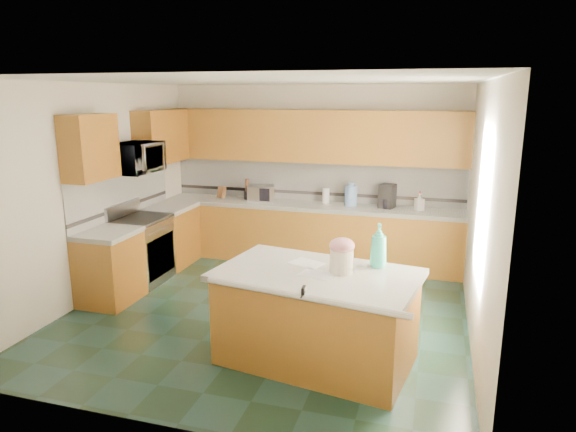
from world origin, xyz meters
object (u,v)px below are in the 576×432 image
(toaster_oven, at_px, (261,193))
(coffee_maker, at_px, (387,196))
(treat_jar, at_px, (342,261))
(soap_bottle_island, at_px, (379,246))
(island_top, at_px, (317,275))
(island_base, at_px, (316,320))
(knife_block, at_px, (221,192))

(toaster_oven, relative_size, coffee_maker, 1.18)
(treat_jar, distance_m, coffee_maker, 2.99)
(soap_bottle_island, bearing_deg, coffee_maker, 88.30)
(island_top, bearing_deg, soap_bottle_island, 39.96)
(island_base, relative_size, treat_jar, 7.76)
(soap_bottle_island, relative_size, coffee_maker, 1.22)
(island_base, relative_size, knife_block, 9.46)
(soap_bottle_island, xyz_separation_m, coffee_maker, (-0.19, 2.72, -0.04))
(knife_block, xyz_separation_m, toaster_oven, (0.67, 0.00, 0.03))
(island_base, relative_size, coffee_maker, 5.07)
(soap_bottle_island, bearing_deg, toaster_oven, 123.01)
(island_base, bearing_deg, toaster_oven, 127.60)
(soap_bottle_island, height_order, toaster_oven, soap_bottle_island)
(coffee_maker, bearing_deg, soap_bottle_island, -70.89)
(treat_jar, height_order, knife_block, treat_jar)
(knife_block, xyz_separation_m, coffee_maker, (2.64, 0.03, 0.08))
(soap_bottle_island, bearing_deg, island_top, -154.98)
(island_base, distance_m, treat_jar, 0.65)
(coffee_maker, bearing_deg, island_top, -81.33)
(island_base, xyz_separation_m, toaster_oven, (-1.62, 3.01, 0.61))
(island_base, height_order, coffee_maker, coffee_maker)
(island_base, height_order, treat_jar, treat_jar)
(soap_bottle_island, distance_m, coffee_maker, 2.73)
(treat_jar, height_order, coffee_maker, coffee_maker)
(island_top, relative_size, coffee_maker, 5.36)
(island_top, height_order, treat_jar, treat_jar)
(treat_jar, distance_m, knife_block, 3.88)
(toaster_oven, bearing_deg, island_base, -78.78)
(island_top, relative_size, treat_jar, 8.19)
(island_top, bearing_deg, toaster_oven, 127.60)
(toaster_oven, bearing_deg, knife_block, 162.98)
(island_top, relative_size, soap_bottle_island, 4.39)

